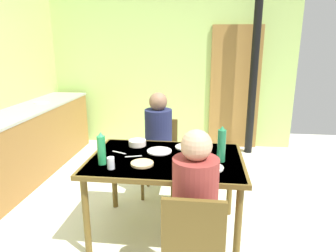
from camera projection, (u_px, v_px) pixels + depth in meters
ground_plane at (133, 229)px, 2.92m from camera, size 6.86×6.86×0.00m
wall_back at (167, 67)px, 5.09m from camera, size 4.20×0.10×2.66m
door_wooden at (235, 88)px, 4.97m from camera, size 0.80×0.05×2.00m
stove_pipe_column at (254, 70)px, 4.60m from camera, size 0.12×0.12×2.66m
kitchen_counter at (30, 141)px, 4.08m from camera, size 0.61×2.60×0.91m
dining_table at (166, 166)px, 2.69m from camera, size 1.35×0.92×0.75m
chair_near_diner at (193, 244)px, 1.93m from camera, size 0.40×0.40×0.87m
chair_far_diner at (160, 152)px, 3.54m from camera, size 0.40×0.40×0.87m
person_near_diner at (195, 193)px, 1.98m from camera, size 0.30×0.37×0.77m
person_far_diner at (158, 132)px, 3.33m from camera, size 0.30×0.37×0.77m
water_bottle_green_near at (101, 149)px, 2.50m from camera, size 0.07×0.07×0.28m
water_bottle_green_far at (222, 145)px, 2.55m from camera, size 0.07×0.07×0.31m
serving_bowl_center at (137, 143)px, 2.98m from camera, size 0.17×0.17×0.05m
dinner_plate_near_left at (186, 147)px, 2.93m from camera, size 0.20×0.20×0.01m
dinner_plate_near_right at (210, 167)px, 2.45m from camera, size 0.23×0.23×0.01m
dinner_plate_far_center at (159, 151)px, 2.82m from camera, size 0.23×0.23×0.01m
drinking_glass_by_near_diner at (111, 163)px, 2.43m from camera, size 0.06×0.06×0.10m
drinking_glass_by_far_diner at (179, 164)px, 2.41m from camera, size 0.06×0.06×0.10m
bread_plate_sliced at (142, 164)px, 2.52m from camera, size 0.19×0.19×0.02m
cutlery_knife_near at (134, 156)px, 2.70m from camera, size 0.15×0.06×0.00m
cutlery_fork_near at (119, 152)px, 2.79m from camera, size 0.14×0.07×0.00m
cutlery_knife_far at (188, 156)px, 2.70m from camera, size 0.15×0.06×0.00m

